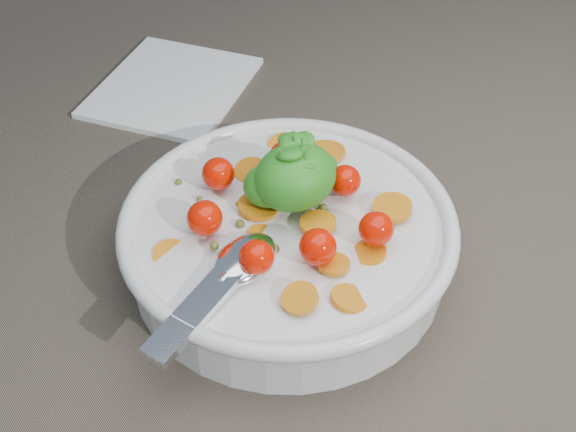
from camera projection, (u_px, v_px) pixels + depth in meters
ground at (289, 247)px, 0.61m from camera, size 6.00×6.00×0.00m
bowl at (288, 236)px, 0.57m from camera, size 0.29×0.27×0.11m
napkin at (172, 87)px, 0.78m from camera, size 0.22×0.21×0.01m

